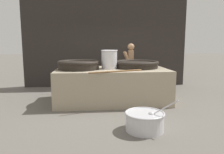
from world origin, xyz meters
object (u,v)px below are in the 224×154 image
giant_wok_far (137,64)px  prep_bowl_vegetables (145,120)px  cook (130,66)px  stock_pot (109,59)px  giant_wok_near (79,65)px

giant_wok_far → prep_bowl_vegetables: (-0.33, -2.42, -0.87)m
prep_bowl_vegetables → cook: bearing=84.4°
giant_wok_far → cook: cook is taller
stock_pot → prep_bowl_vegetables: (0.50, -2.27, -1.03)m
giant_wok_far → stock_pot: 0.86m
stock_pot → giant_wok_far: bearing=10.2°
giant_wok_near → giant_wok_far: size_ratio=0.91×
giant_wok_near → stock_pot: 0.88m
giant_wok_far → stock_pot: (-0.83, -0.15, 0.17)m
prep_bowl_vegetables → stock_pot: bearing=102.4°
stock_pot → prep_bowl_vegetables: size_ratio=0.58×
giant_wok_far → stock_pot: stock_pot is taller
cook → prep_bowl_vegetables: bearing=90.5°
stock_pot → prep_bowl_vegetables: bearing=-77.6°
giant_wok_near → giant_wok_far: 1.71m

